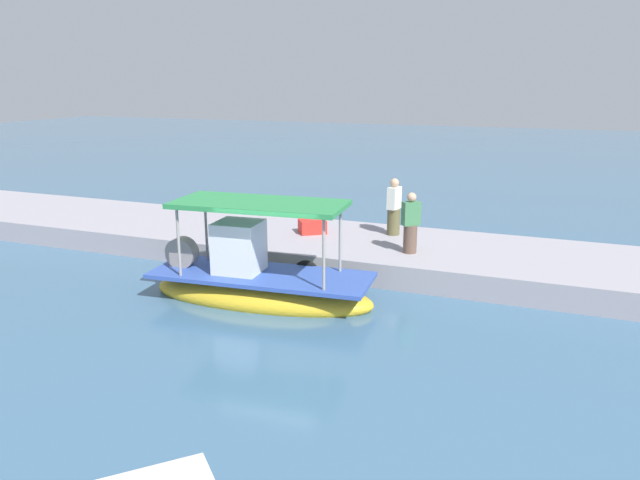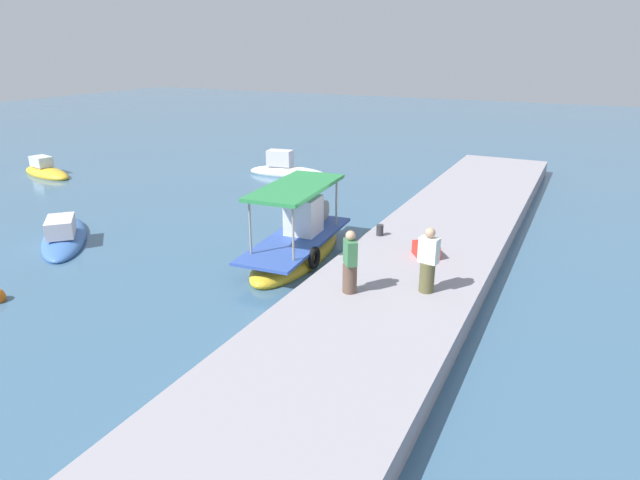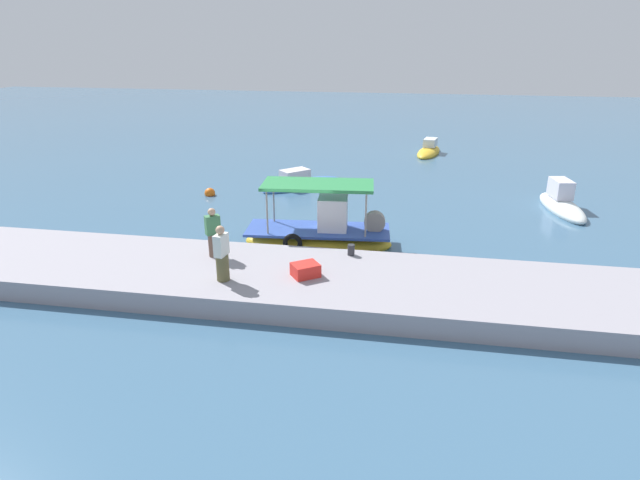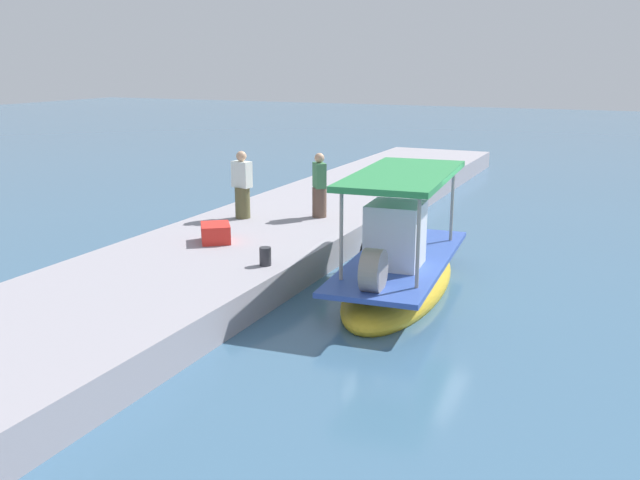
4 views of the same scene
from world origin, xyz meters
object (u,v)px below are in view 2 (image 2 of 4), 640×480
fisherman_near_bollard (350,265)px  moored_boat_mid (46,172)px  moored_boat_near (64,237)px  fisherman_by_crate (428,263)px  mooring_bollard (380,230)px  cargo_crate (426,250)px  moored_boat_far (287,171)px  main_fishing_boat (298,244)px

fisherman_near_bollard → moored_boat_mid: fisherman_near_bollard is taller
fisherman_near_bollard → moored_boat_mid: (7.50, 21.67, -1.27)m
moored_boat_near → fisherman_by_crate: bearing=-88.4°
moored_boat_mid → mooring_bollard: bearing=-98.1°
cargo_crate → moored_boat_far: 14.80m
fisherman_by_crate → cargo_crate: fisherman_by_crate is taller
mooring_bollard → moored_boat_near: mooring_bollard is taller
fisherman_by_crate → moored_boat_mid: size_ratio=0.41×
main_fishing_boat → moored_boat_near: main_fishing_boat is taller
mooring_bollard → moored_boat_mid: size_ratio=0.09×
fisherman_by_crate → moored_boat_near: bearing=91.6°
cargo_crate → moored_boat_near: bearing=102.4°
mooring_bollard → moored_boat_far: moored_boat_far is taller
moored_boat_far → mooring_bollard: bearing=-135.2°
moored_boat_far → moored_boat_near: bearing=171.4°
main_fishing_boat → fisherman_by_crate: 5.56m
fisherman_near_bollard → mooring_bollard: size_ratio=4.54×
moored_boat_far → fisherman_by_crate: bearing=-137.4°
main_fishing_boat → cargo_crate: 4.34m
moored_boat_mid → moored_boat_far: (5.97, -11.94, 0.09)m
fisherman_near_bollard → moored_boat_mid: size_ratio=0.39×
main_fishing_boat → fisherman_by_crate: main_fishing_boat is taller
fisherman_by_crate → moored_boat_far: (12.52, 11.52, -1.21)m
main_fishing_boat → moored_boat_near: (-2.52, 8.45, -0.30)m
cargo_crate → moored_boat_near: size_ratio=0.17×
main_fishing_boat → mooring_bollard: 2.81m
fisherman_near_bollard → moored_boat_mid: 22.97m
cargo_crate → main_fishing_boat: bearing=93.8°
fisherman_by_crate → mooring_bollard: size_ratio=4.71×
cargo_crate → moored_boat_far: (10.10, 10.80, -0.62)m
fisherman_near_bollard → moored_boat_far: bearing=35.9°
cargo_crate → moored_boat_mid: cargo_crate is taller
moored_boat_mid → fisherman_near_bollard: bearing=-109.1°
main_fishing_boat → moored_boat_far: size_ratio=1.27×
fisherman_near_bollard → moored_boat_near: fisherman_near_bollard is taller
cargo_crate → moored_boat_mid: bearing=79.7°
moored_boat_near → moored_boat_far: (12.91, -1.96, 0.11)m
moored_boat_near → moored_boat_mid: 12.15m
fisherman_near_bollard → moored_boat_mid: bearing=70.9°
main_fishing_boat → moored_boat_mid: size_ratio=1.36×
moored_boat_near → mooring_bollard: bearing=-69.7°
moored_boat_far → main_fishing_boat: bearing=-148.0°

